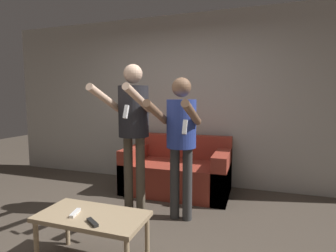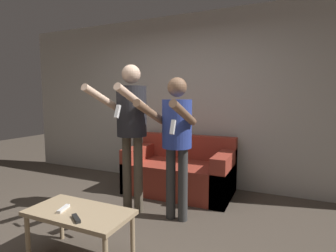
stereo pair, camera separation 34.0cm
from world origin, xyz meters
The scene contains 8 objects.
ground_plane centered at (0.00, 0.00, 0.00)m, with size 14.00×14.00×0.00m, color #4C4238.
wall_back centered at (0.00, 2.12, 1.35)m, with size 6.40×0.06×2.70m.
couch centered at (0.09, 1.66, 0.29)m, with size 1.52×0.85×0.81m.
person_standing_left centered at (-0.20, 0.78, 1.14)m, with size 0.48×0.80×1.78m.
person_standing_right centered at (0.38, 0.78, 1.01)m, with size 0.45×0.75×1.62m.
coffee_table centered at (-0.09, -0.24, 0.39)m, with size 0.90×0.45×0.44m.
remote_near centered at (0.01, -0.38, 0.45)m, with size 0.15×0.11×0.02m.
remote_far centered at (-0.22, -0.29, 0.45)m, with size 0.07×0.15×0.02m.
Camera 2 is at (1.47, -1.88, 1.39)m, focal length 28.00 mm.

